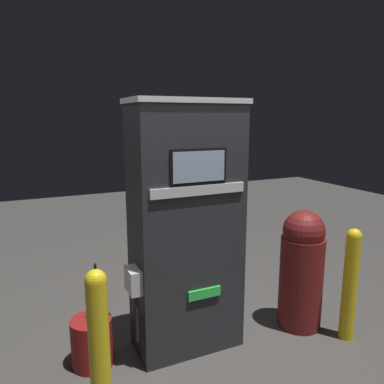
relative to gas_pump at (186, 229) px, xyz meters
The scene contains 6 objects.
ground_plane 1.05m from the gas_pump, 89.43° to the right, with size 14.00×14.00×0.00m, color #423F3D.
gas_pump is the anchor object (origin of this frame).
safety_bollard 1.12m from the gas_pump, 145.09° to the right, with size 0.13×0.13×1.05m.
trash_bin 1.18m from the gas_pump, ahead, with size 0.39×0.39×1.10m.
safety_bollard_far 1.49m from the gas_pump, 21.23° to the right, with size 0.12×0.12×1.00m.
squeegee_bucket 1.14m from the gas_pump, behind, with size 0.32×0.32×0.85m.
Camera 1 is at (-1.18, -2.43, 1.91)m, focal length 35.00 mm.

